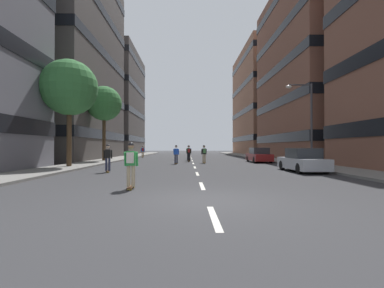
{
  "coord_description": "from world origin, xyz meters",
  "views": [
    {
      "loc": [
        -0.62,
        -8.17,
        1.61
      ],
      "look_at": [
        0.0,
        24.78,
        1.95
      ],
      "focal_mm": 25.4,
      "sensor_mm": 36.0,
      "label": 1
    }
  ],
  "objects_px": {
    "skater_0": "(176,153)",
    "parked_car_mid": "(259,156)",
    "skater_6": "(131,162)",
    "streetlamp_right": "(307,115)",
    "skater_3": "(143,151)",
    "skater_2": "(204,153)",
    "skater_5": "(108,157)",
    "street_tree_mid": "(69,88)",
    "skater_1": "(189,152)",
    "skater_4": "(189,151)",
    "street_tree_near": "(104,104)",
    "parked_car_near": "(302,161)",
    "skater_7": "(188,152)"
  },
  "relations": [
    {
      "from": "skater_5",
      "to": "skater_3",
      "type": "bearing_deg",
      "value": 93.93
    },
    {
      "from": "skater_0",
      "to": "street_tree_near",
      "type": "bearing_deg",
      "value": 152.77
    },
    {
      "from": "street_tree_near",
      "to": "skater_6",
      "type": "distance_m",
      "value": 21.03
    },
    {
      "from": "skater_2",
      "to": "skater_3",
      "type": "bearing_deg",
      "value": 120.71
    },
    {
      "from": "skater_5",
      "to": "parked_car_mid",
      "type": "bearing_deg",
      "value": 40.94
    },
    {
      "from": "parked_car_near",
      "to": "streetlamp_right",
      "type": "xyz_separation_m",
      "value": [
        2.07,
        3.94,
        3.44
      ]
    },
    {
      "from": "parked_car_mid",
      "to": "skater_3",
      "type": "xyz_separation_m",
      "value": [
        -14.08,
        12.57,
        0.32
      ]
    },
    {
      "from": "street_tree_mid",
      "to": "skater_5",
      "type": "distance_m",
      "value": 7.45
    },
    {
      "from": "skater_0",
      "to": "skater_3",
      "type": "height_order",
      "value": "same"
    },
    {
      "from": "parked_car_near",
      "to": "skater_7",
      "type": "height_order",
      "value": "skater_7"
    },
    {
      "from": "skater_3",
      "to": "skater_6",
      "type": "bearing_deg",
      "value": -81.6
    },
    {
      "from": "street_tree_near",
      "to": "skater_2",
      "type": "bearing_deg",
      "value": -15.24
    },
    {
      "from": "skater_5",
      "to": "skater_7",
      "type": "distance_m",
      "value": 15.71
    },
    {
      "from": "skater_0",
      "to": "skater_6",
      "type": "height_order",
      "value": "same"
    },
    {
      "from": "skater_0",
      "to": "parked_car_mid",
      "type": "bearing_deg",
      "value": 16.87
    },
    {
      "from": "parked_car_near",
      "to": "skater_6",
      "type": "xyz_separation_m",
      "value": [
        -9.62,
        -7.04,
        0.32
      ]
    },
    {
      "from": "parked_car_mid",
      "to": "skater_5",
      "type": "relative_size",
      "value": 2.47
    },
    {
      "from": "parked_car_near",
      "to": "skater_1",
      "type": "relative_size",
      "value": 2.47
    },
    {
      "from": "skater_0",
      "to": "skater_2",
      "type": "xyz_separation_m",
      "value": [
        2.7,
        1.19,
        0.03
      ]
    },
    {
      "from": "street_tree_mid",
      "to": "skater_3",
      "type": "height_order",
      "value": "street_tree_mid"
    },
    {
      "from": "street_tree_near",
      "to": "street_tree_mid",
      "type": "height_order",
      "value": "street_tree_mid"
    },
    {
      "from": "streetlamp_right",
      "to": "skater_1",
      "type": "relative_size",
      "value": 3.65
    },
    {
      "from": "skater_1",
      "to": "streetlamp_right",
      "type": "bearing_deg",
      "value": -41.53
    },
    {
      "from": "street_tree_near",
      "to": "skater_4",
      "type": "bearing_deg",
      "value": 38.05
    },
    {
      "from": "parked_car_mid",
      "to": "skater_6",
      "type": "bearing_deg",
      "value": -118.6
    },
    {
      "from": "skater_6",
      "to": "streetlamp_right",
      "type": "bearing_deg",
      "value": 43.22
    },
    {
      "from": "parked_car_near",
      "to": "skater_4",
      "type": "distance_m",
      "value": 20.68
    },
    {
      "from": "street_tree_near",
      "to": "skater_3",
      "type": "xyz_separation_m",
      "value": [
        2.39,
        11.04,
        -5.25
      ]
    },
    {
      "from": "skater_0",
      "to": "skater_6",
      "type": "xyz_separation_m",
      "value": [
        -1.13,
        -15.07,
        0.03
      ]
    },
    {
      "from": "skater_6",
      "to": "skater_7",
      "type": "distance_m",
      "value": 21.79
    },
    {
      "from": "skater_6",
      "to": "skater_0",
      "type": "bearing_deg",
      "value": 85.73
    },
    {
      "from": "streetlamp_right",
      "to": "skater_1",
      "type": "xyz_separation_m",
      "value": [
        -9.33,
        8.27,
        -3.12
      ]
    },
    {
      "from": "street_tree_mid",
      "to": "skater_5",
      "type": "relative_size",
      "value": 4.56
    },
    {
      "from": "skater_3",
      "to": "streetlamp_right",
      "type": "bearing_deg",
      "value": -49.99
    },
    {
      "from": "skater_0",
      "to": "skater_7",
      "type": "bearing_deg",
      "value": 79.74
    },
    {
      "from": "parked_car_mid",
      "to": "skater_2",
      "type": "distance_m",
      "value": 5.96
    },
    {
      "from": "street_tree_near",
      "to": "skater_0",
      "type": "xyz_separation_m",
      "value": [
        7.98,
        -4.1,
        -5.28
      ]
    },
    {
      "from": "parked_car_mid",
      "to": "street_tree_near",
      "type": "relative_size",
      "value": 0.55
    },
    {
      "from": "skater_4",
      "to": "skater_7",
      "type": "height_order",
      "value": "same"
    },
    {
      "from": "skater_6",
      "to": "skater_3",
      "type": "bearing_deg",
      "value": 98.4
    },
    {
      "from": "skater_0",
      "to": "parked_car_near",
      "type": "bearing_deg",
      "value": -43.39
    },
    {
      "from": "street_tree_mid",
      "to": "skater_2",
      "type": "distance_m",
      "value": 13.18
    },
    {
      "from": "parked_car_mid",
      "to": "skater_4",
      "type": "relative_size",
      "value": 2.47
    },
    {
      "from": "parked_car_near",
      "to": "streetlamp_right",
      "type": "height_order",
      "value": "streetlamp_right"
    },
    {
      "from": "skater_0",
      "to": "skater_4",
      "type": "xyz_separation_m",
      "value": [
        1.29,
        11.36,
        0.0
      ]
    },
    {
      "from": "parked_car_near",
      "to": "skater_3",
      "type": "distance_m",
      "value": 27.12
    },
    {
      "from": "street_tree_near",
      "to": "skater_4",
      "type": "relative_size",
      "value": 4.52
    },
    {
      "from": "parked_car_mid",
      "to": "skater_6",
      "type": "relative_size",
      "value": 2.47
    },
    {
      "from": "skater_5",
      "to": "skater_2",
      "type": "bearing_deg",
      "value": 54.7
    },
    {
      "from": "streetlamp_right",
      "to": "skater_7",
      "type": "xyz_separation_m",
      "value": [
        -9.37,
        10.68,
        -3.15
      ]
    }
  ]
}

